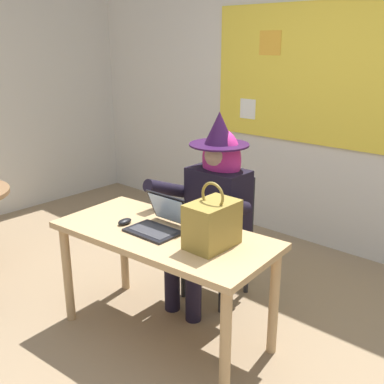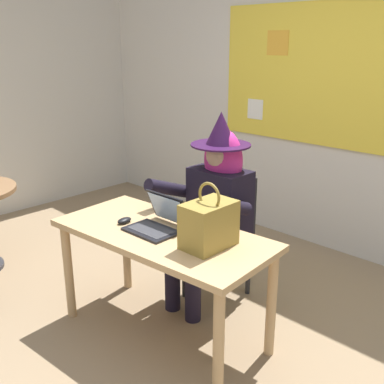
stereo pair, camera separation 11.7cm
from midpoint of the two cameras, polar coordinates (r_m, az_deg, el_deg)
The scene contains 8 objects.
ground_plane at distance 3.04m, azimuth -2.97°, elevation -18.70°, with size 24.00×24.00×0.00m, color #937A5B.
wall_back_bulletin at distance 4.18m, azimuth 18.86°, elevation 11.32°, with size 6.05×2.17×2.76m.
desk_main at distance 2.84m, azimuth -2.52°, elevation -6.75°, with size 1.43×0.75×0.73m.
chair_at_desk at distance 3.40m, azimuth 4.96°, elevation -4.60°, with size 0.45×0.45×0.91m.
person_costumed at distance 3.21m, azimuth 3.78°, elevation -0.73°, with size 0.59×0.67×1.38m.
laptop at distance 2.82m, azimuth -3.06°, elevation -3.73°, with size 0.33×0.31×0.21m.
computer_mouse at distance 2.95m, azimuth -7.27°, elevation -3.53°, with size 0.06×0.10×0.03m, color black.
handbag at distance 2.56m, azimuth 3.42°, elevation -4.02°, with size 0.20×0.30×0.38m.
Camera 2 is at (1.85, -1.59, 1.82)m, focal length 42.96 mm.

